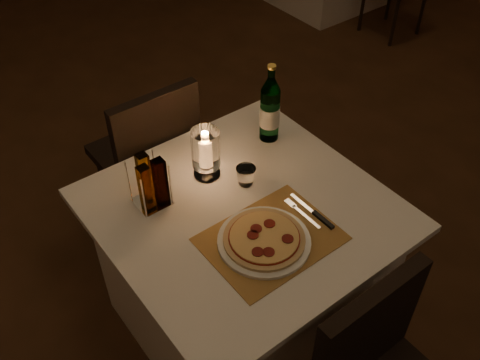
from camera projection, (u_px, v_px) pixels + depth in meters
floor at (199, 275)px, 2.65m from camera, size 8.00×10.00×0.02m
main_table at (243, 269)px, 2.20m from camera, size 1.00×1.00×0.74m
chair_far at (150, 149)px, 2.50m from camera, size 0.42×0.42×0.90m
placemat at (271, 239)px, 1.84m from camera, size 0.45×0.34×0.00m
plate at (264, 241)px, 1.82m from camera, size 0.32×0.32×0.01m
pizza at (264, 238)px, 1.81m from camera, size 0.28×0.28×0.02m
fork at (300, 211)px, 1.93m from camera, size 0.02×0.18×0.00m
knife at (319, 216)px, 1.91m from camera, size 0.02×0.22×0.01m
tumbler at (246, 176)px, 2.02m from camera, size 0.08×0.08×0.08m
water_bottle at (270, 110)px, 2.16m from camera, size 0.08×0.08×0.34m
hurricane_candle at (206, 150)px, 2.00m from camera, size 0.11×0.11×0.21m
cruet_caddy at (151, 184)px, 1.90m from camera, size 0.12×0.12×0.21m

